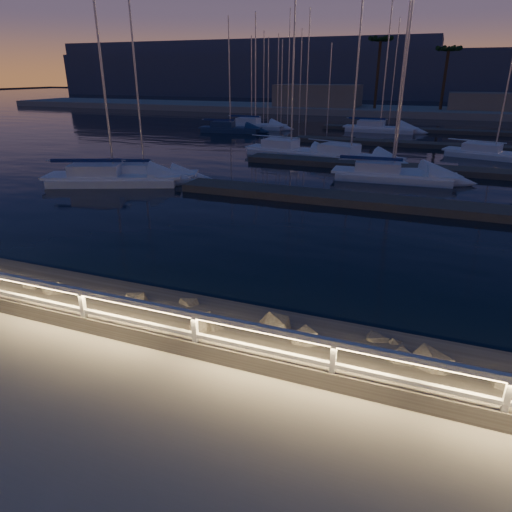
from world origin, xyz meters
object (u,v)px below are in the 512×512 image
at_px(sailboat_i, 229,128).
at_px(sailboat_j, 348,156).
at_px(sailboat_e, 289,150).
at_px(sailboat_m, 254,125).
at_px(sailboat_n, 378,128).
at_px(sailboat_a, 142,174).
at_px(sailboat_f, 390,174).
at_px(guard_rail, 281,342).
at_px(sailboat_g, 491,153).
at_px(sailboat_c, 388,172).
at_px(sailboat_b, 111,177).

height_order(sailboat_i, sailboat_j, sailboat_j).
relative_size(sailboat_e, sailboat_m, 1.01).
relative_size(sailboat_e, sailboat_n, 0.93).
relative_size(sailboat_i, sailboat_m, 0.94).
distance_m(sailboat_a, sailboat_f, 15.65).
relative_size(guard_rail, sailboat_a, 3.93).
height_order(sailboat_g, sailboat_i, sailboat_g).
xyz_separation_m(guard_rail, sailboat_n, (-4.25, 48.27, -0.92)).
distance_m(sailboat_a, sailboat_c, 15.75).
xyz_separation_m(sailboat_b, sailboat_c, (15.64, 7.87, -0.06)).
height_order(sailboat_e, sailboat_m, sailboat_e).
bearing_deg(sailboat_b, sailboat_i, 76.32).
height_order(sailboat_b, sailboat_m, sailboat_b).
bearing_deg(sailboat_j, sailboat_n, 108.36).
height_order(sailboat_a, sailboat_b, sailboat_b).
relative_size(sailboat_a, sailboat_i, 0.93).
distance_m(guard_rail, sailboat_a, 22.14).
bearing_deg(sailboat_m, sailboat_g, -25.96).
distance_m(sailboat_g, sailboat_m, 28.20).
distance_m(sailboat_a, sailboat_i, 25.71).
bearing_deg(sailboat_n, sailboat_j, -86.65).
xyz_separation_m(sailboat_e, sailboat_f, (8.78, -6.63, -0.03)).
height_order(sailboat_a, sailboat_j, sailboat_j).
height_order(guard_rail, sailboat_n, sailboat_n).
bearing_deg(sailboat_i, sailboat_b, -88.61).
height_order(guard_rail, sailboat_e, sailboat_e).
height_order(sailboat_a, sailboat_n, sailboat_n).
bearing_deg(sailboat_a, sailboat_m, 77.34).
distance_m(sailboat_c, sailboat_e, 10.50).
xyz_separation_m(guard_rail, sailboat_j, (-3.89, 28.04, -0.93)).
bearing_deg(sailboat_c, sailboat_a, -174.24).
relative_size(sailboat_e, sailboat_f, 1.02).
bearing_deg(sailboat_g, sailboat_b, -123.80).
relative_size(sailboat_c, sailboat_m, 0.94).
height_order(sailboat_a, sailboat_e, sailboat_e).
bearing_deg(sailboat_a, sailboat_b, -151.97).
bearing_deg(sailboat_m, sailboat_c, -51.07).
xyz_separation_m(sailboat_g, sailboat_m, (-25.28, 12.48, 0.04)).
bearing_deg(sailboat_g, guard_rail, -84.24).
xyz_separation_m(sailboat_a, sailboat_i, (-5.43, 25.13, 0.02)).
bearing_deg(guard_rail, sailboat_a, 131.63).
xyz_separation_m(sailboat_a, sailboat_f, (14.54, 5.79, 0.01)).
height_order(sailboat_i, sailboat_m, sailboat_m).
relative_size(sailboat_b, sailboat_e, 1.07).
relative_size(sailboat_f, sailboat_m, 1.00).
relative_size(sailboat_i, sailboat_n, 0.87).
height_order(sailboat_c, sailboat_n, sailboat_n).
relative_size(sailboat_a, sailboat_e, 0.86).
bearing_deg(sailboat_b, sailboat_f, 1.99).
bearing_deg(sailboat_g, sailboat_c, -105.96).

